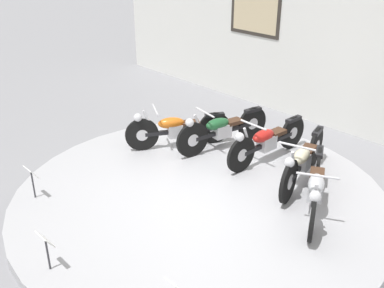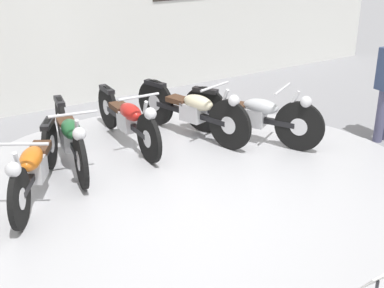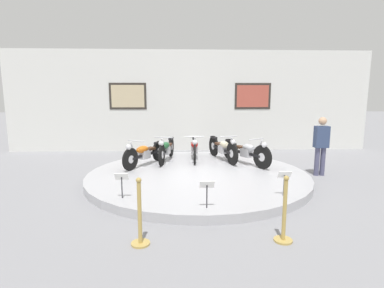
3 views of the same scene
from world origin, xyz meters
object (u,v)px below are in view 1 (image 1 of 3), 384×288
motorcycle_orange (176,128)px  motorcycle_silver (316,188)px  motorcycle_red (267,140)px  info_placard_front_centre (46,244)px  motorcycle_green (222,128)px  info_placard_front_left (32,176)px  motorcycle_cream (303,160)px

motorcycle_orange → motorcycle_silver: 2.92m
motorcycle_red → info_placard_front_centre: bearing=-90.0°
motorcycle_green → motorcycle_red: motorcycle_green is taller
info_placard_front_left → motorcycle_silver: bearing=41.5°
motorcycle_green → motorcycle_silver: size_ratio=1.11×
motorcycle_orange → info_placard_front_centre: 3.61m
motorcycle_cream → info_placard_front_left: (-2.47, -3.27, -0.03)m
motorcycle_red → motorcycle_cream: size_ratio=1.01×
motorcycle_orange → info_placard_front_centre: size_ratio=3.36×
motorcycle_orange → motorcycle_silver: motorcycle_silver is taller
info_placard_front_centre → info_placard_front_left: bearing=159.8°
motorcycle_red → motorcycle_silver: size_ratio=1.11×
motorcycle_silver → info_placard_front_left: bearing=-138.5°
motorcycle_red → motorcycle_green: bearing=-166.3°
motorcycle_orange → motorcycle_silver: (2.92, 0.00, 0.02)m
motorcycle_red → info_placard_front_centre: motorcycle_red is taller
info_placard_front_left → info_placard_front_centre: 1.71m
motorcycle_orange → motorcycle_red: size_ratio=0.88×
motorcycle_cream → motorcycle_silver: (0.59, -0.56, -0.00)m
motorcycle_green → info_placard_front_left: size_ratio=3.84×
motorcycle_orange → motorcycle_silver: bearing=0.1°
motorcycle_silver → info_placard_front_centre: (-1.46, -3.30, -0.02)m
motorcycle_orange → motorcycle_green: (0.60, 0.56, 0.01)m
motorcycle_green → motorcycle_cream: motorcycle_cream is taller
info_placard_front_left → info_placard_front_centre: size_ratio=1.00×
motorcycle_green → motorcycle_orange: bearing=-136.7°
motorcycle_orange → motorcycle_cream: size_ratio=0.88×
motorcycle_green → info_placard_front_left: 3.36m
motorcycle_green → motorcycle_cream: size_ratio=1.01×
motorcycle_orange → motorcycle_green: bearing=43.3°
motorcycle_silver → motorcycle_red: bearing=152.2°
motorcycle_orange → motorcycle_cream: (2.32, 0.57, 0.02)m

